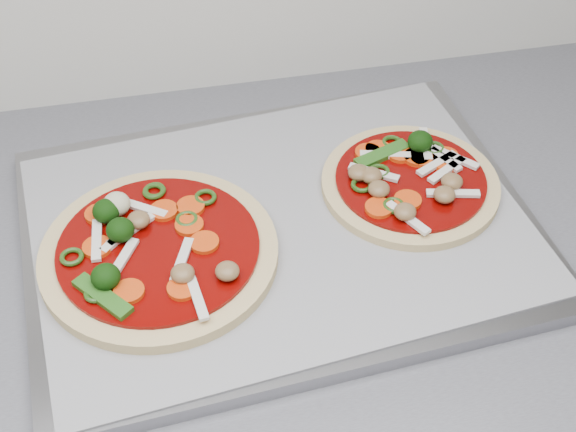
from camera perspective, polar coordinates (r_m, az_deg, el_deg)
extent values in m
cube|color=gray|center=(0.72, -0.60, -0.95)|extent=(0.47, 0.36, 0.01)
cube|color=#939298|center=(0.72, -0.60, -0.48)|extent=(0.46, 0.36, 0.00)
cylinder|color=#D5BB77|center=(0.69, -9.14, -2.64)|extent=(0.23, 0.23, 0.01)
cylinder|color=#6E0500|center=(0.68, -9.21, -2.22)|extent=(0.20, 0.20, 0.00)
cylinder|color=red|center=(0.68, -5.96, -1.88)|extent=(0.03, 0.03, 0.00)
ellipsoid|color=brown|center=(0.65, -4.34, -3.93)|extent=(0.03, 0.03, 0.01)
cube|color=silver|center=(0.67, -11.69, -3.06)|extent=(0.03, 0.05, 0.00)
cube|color=silver|center=(0.67, -7.54, -3.11)|extent=(0.03, 0.05, 0.00)
cylinder|color=red|center=(0.71, -6.94, 0.67)|extent=(0.03, 0.03, 0.00)
cylinder|color=red|center=(0.65, -7.52, -5.11)|extent=(0.03, 0.03, 0.00)
ellipsoid|color=#14330B|center=(0.69, -11.85, -0.98)|extent=(0.03, 0.03, 0.02)
cylinder|color=red|center=(0.69, -13.41, -2.16)|extent=(0.03, 0.03, 0.00)
cylinder|color=red|center=(0.65, -11.24, -5.28)|extent=(0.03, 0.03, 0.00)
torus|color=#234512|center=(0.73, -9.53, 1.73)|extent=(0.03, 0.03, 0.00)
cylinder|color=red|center=(0.71, -8.82, 0.39)|extent=(0.03, 0.03, 0.00)
ellipsoid|color=beige|center=(0.71, -12.09, 0.84)|extent=(0.03, 0.03, 0.02)
cube|color=silver|center=(0.69, -11.73, -1.30)|extent=(0.04, 0.04, 0.00)
cube|color=silver|center=(0.70, -11.09, -0.98)|extent=(0.04, 0.03, 0.00)
torus|color=#234512|center=(0.73, -9.46, 1.81)|extent=(0.02, 0.02, 0.00)
torus|color=#234512|center=(0.65, -13.48, -5.36)|extent=(0.03, 0.03, 0.00)
torus|color=#234512|center=(0.70, -7.21, -0.25)|extent=(0.03, 0.03, 0.00)
cube|color=silver|center=(0.64, -6.49, -5.74)|extent=(0.01, 0.05, 0.00)
ellipsoid|color=brown|center=(0.65, -7.50, -4.08)|extent=(0.02, 0.02, 0.01)
ellipsoid|color=#14330B|center=(0.71, -12.80, 0.35)|extent=(0.03, 0.03, 0.02)
cube|color=silver|center=(0.71, -10.32, 0.58)|extent=(0.04, 0.03, 0.00)
torus|color=#234512|center=(0.72, -5.89, 1.33)|extent=(0.03, 0.03, 0.00)
torus|color=#234512|center=(0.69, -15.12, -2.83)|extent=(0.03, 0.03, 0.00)
ellipsoid|color=#14330B|center=(0.65, -12.84, -4.22)|extent=(0.03, 0.03, 0.02)
cylinder|color=red|center=(0.69, -7.04, -0.66)|extent=(0.03, 0.03, 0.00)
cube|color=silver|center=(0.69, -13.44, -1.67)|extent=(0.01, 0.05, 0.00)
ellipsoid|color=brown|center=(0.70, -10.58, -0.28)|extent=(0.03, 0.03, 0.01)
cylinder|color=red|center=(0.72, -13.29, 0.13)|extent=(0.04, 0.04, 0.00)
cube|color=#306419|center=(0.65, -13.05, -5.57)|extent=(0.05, 0.05, 0.00)
cylinder|color=#D5BB77|center=(0.75, 8.67, 2.25)|extent=(0.22, 0.22, 0.01)
cylinder|color=#6E0500|center=(0.75, 8.72, 2.59)|extent=(0.19, 0.19, 0.00)
ellipsoid|color=brown|center=(0.72, 6.48, 1.92)|extent=(0.03, 0.03, 0.01)
cube|color=silver|center=(0.74, 11.66, 1.59)|extent=(0.05, 0.02, 0.00)
cylinder|color=red|center=(0.77, 9.13, 4.14)|extent=(0.03, 0.03, 0.00)
cylinder|color=red|center=(0.77, 9.57, 4.07)|extent=(0.03, 0.03, 0.00)
cube|color=silver|center=(0.77, 6.93, 4.34)|extent=(0.05, 0.02, 0.00)
cube|color=silver|center=(0.71, 8.51, -0.14)|extent=(0.03, 0.05, 0.00)
ellipsoid|color=brown|center=(0.74, 11.58, 2.42)|extent=(0.02, 0.02, 0.01)
torus|color=#234512|center=(0.78, 7.41, 5.20)|extent=(0.02, 0.02, 0.00)
cube|color=silver|center=(0.76, 11.25, 3.25)|extent=(0.05, 0.03, 0.00)
cube|color=silver|center=(0.75, 6.12, 3.09)|extent=(0.04, 0.03, 0.00)
ellipsoid|color=brown|center=(0.74, 5.05, 3.10)|extent=(0.02, 0.02, 0.01)
torus|color=#234512|center=(0.78, 10.35, 4.75)|extent=(0.03, 0.03, 0.00)
cylinder|color=red|center=(0.77, 5.71, 4.50)|extent=(0.03, 0.03, 0.00)
ellipsoid|color=#14330B|center=(0.77, 9.38, 5.26)|extent=(0.03, 0.03, 0.02)
cylinder|color=red|center=(0.77, 6.43, 4.72)|extent=(0.03, 0.03, 0.00)
cube|color=silver|center=(0.78, 9.76, 5.05)|extent=(0.02, 0.05, 0.00)
cylinder|color=red|center=(0.77, 11.12, 3.74)|extent=(0.03, 0.03, 0.00)
ellipsoid|color=brown|center=(0.74, 5.95, 2.89)|extent=(0.02, 0.02, 0.01)
cylinder|color=red|center=(0.77, 11.13, 4.19)|extent=(0.04, 0.04, 0.00)
cube|color=silver|center=(0.76, 10.56, 3.69)|extent=(0.05, 0.03, 0.00)
cylinder|color=red|center=(0.72, 8.50, 1.11)|extent=(0.03, 0.03, 0.00)
cube|color=silver|center=(0.77, 11.80, 4.09)|extent=(0.04, 0.04, 0.00)
cylinder|color=red|center=(0.77, 7.96, 4.41)|extent=(0.03, 0.03, 0.00)
torus|color=#234512|center=(0.73, 5.27, 2.22)|extent=(0.03, 0.03, 0.00)
ellipsoid|color=brown|center=(0.73, 11.07, 1.50)|extent=(0.02, 0.02, 0.01)
cube|color=#306419|center=(0.77, 6.72, 4.38)|extent=(0.06, 0.03, 0.00)
cylinder|color=red|center=(0.71, 6.47, 0.58)|extent=(0.03, 0.03, 0.00)
cube|color=silver|center=(0.77, 10.86, 4.16)|extent=(0.03, 0.05, 0.00)
torus|color=#234512|center=(0.72, 7.52, 0.74)|extent=(0.03, 0.03, 0.00)
ellipsoid|color=brown|center=(0.71, 8.33, 0.30)|extent=(0.02, 0.02, 0.01)
torus|color=#234512|center=(0.75, 6.51, 3.16)|extent=(0.03, 0.03, 0.00)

